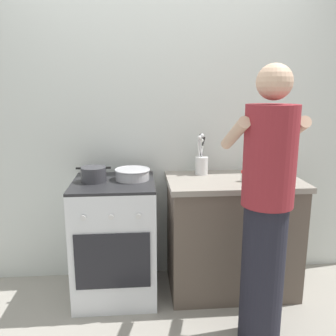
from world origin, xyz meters
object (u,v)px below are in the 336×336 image
(stove_range, at_px, (115,239))
(pot, at_px, (94,174))
(mixing_bowl, at_px, (132,174))
(person, at_px, (266,211))
(spice_bottle, at_px, (244,176))
(utensil_crock, at_px, (201,162))

(stove_range, relative_size, pot, 3.60)
(mixing_bowl, bearing_deg, pot, -172.24)
(stove_range, height_order, person, person)
(mixing_bowl, relative_size, person, 0.16)
(pot, relative_size, spice_bottle, 3.12)
(mixing_bowl, distance_m, utensil_crock, 0.56)
(stove_range, bearing_deg, utensil_crock, 14.02)
(person, bearing_deg, stove_range, 146.85)
(mixing_bowl, bearing_deg, spice_bottle, -8.62)
(stove_range, distance_m, person, 1.18)
(utensil_crock, relative_size, person, 0.19)
(person, bearing_deg, pot, 150.01)
(spice_bottle, relative_size, person, 0.05)
(mixing_bowl, xyz_separation_m, spice_bottle, (0.81, -0.12, -0.01))
(mixing_bowl, height_order, person, person)
(pot, distance_m, spice_bottle, 1.10)
(utensil_crock, bearing_deg, pot, -168.98)
(person, bearing_deg, spice_bottle, 87.58)
(mixing_bowl, relative_size, spice_bottle, 3.31)
(stove_range, distance_m, utensil_crock, 0.89)
(stove_range, bearing_deg, person, -33.15)
(stove_range, xyz_separation_m, mixing_bowl, (0.14, 0.05, 0.50))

